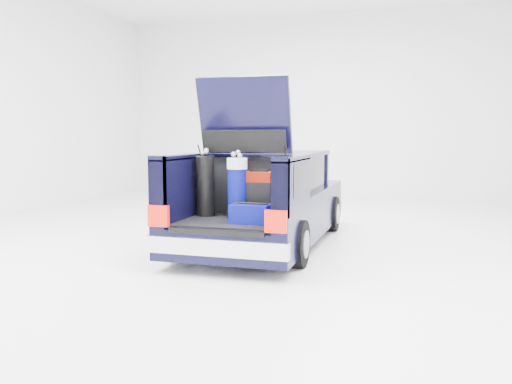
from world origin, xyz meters
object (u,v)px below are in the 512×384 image
(blue_golf_bag, at_px, (237,187))
(blue_duffel, at_px, (252,214))
(red_suitcase, at_px, (259,195))
(black_golf_bag, at_px, (205,186))
(car, at_px, (267,200))

(blue_golf_bag, relative_size, blue_duffel, 1.77)
(red_suitcase, relative_size, blue_duffel, 1.27)
(red_suitcase, distance_m, black_golf_bag, 0.75)
(car, xyz_separation_m, blue_golf_bag, (-0.02, -1.41, 0.34))
(red_suitcase, bearing_deg, car, 101.85)
(red_suitcase, relative_size, black_golf_bag, 0.71)
(black_golf_bag, relative_size, blue_duffel, 1.78)
(black_golf_bag, xyz_separation_m, blue_duffel, (0.79, -0.42, -0.29))
(red_suitcase, distance_m, blue_duffel, 0.49)
(red_suitcase, relative_size, blue_golf_bag, 0.72)
(blue_duffel, bearing_deg, black_golf_bag, 154.76)
(car, distance_m, blue_golf_bag, 1.45)
(red_suitcase, bearing_deg, black_golf_bag, -175.78)
(red_suitcase, height_order, blue_golf_bag, blue_golf_bag)
(car, height_order, blue_golf_bag, car)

